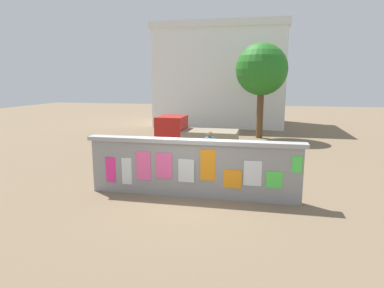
{
  "coord_description": "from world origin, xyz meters",
  "views": [
    {
      "loc": [
        1.97,
        -9.37,
        3.45
      ],
      "look_at": [
        -0.43,
        1.97,
        1.23
      ],
      "focal_mm": 31.14,
      "sensor_mm": 36.0,
      "label": 1
    }
  ],
  "objects_px": {
    "person_walking": "(209,148)",
    "tree_roadside": "(262,70)",
    "auto_rickshaw_truck": "(193,137)",
    "bicycle_near": "(162,165)",
    "motorcycle": "(258,171)"
  },
  "relations": [
    {
      "from": "person_walking",
      "to": "tree_roadside",
      "type": "xyz_separation_m",
      "value": [
        1.72,
        8.57,
        3.06
      ]
    },
    {
      "from": "auto_rickshaw_truck",
      "to": "bicycle_near",
      "type": "bearing_deg",
      "value": -100.09
    },
    {
      "from": "auto_rickshaw_truck",
      "to": "person_walking",
      "type": "relative_size",
      "value": 2.23
    },
    {
      "from": "bicycle_near",
      "to": "person_walking",
      "type": "distance_m",
      "value": 1.87
    },
    {
      "from": "motorcycle",
      "to": "person_walking",
      "type": "xyz_separation_m",
      "value": [
        -1.78,
        0.84,
        0.52
      ]
    },
    {
      "from": "motorcycle",
      "to": "bicycle_near",
      "type": "relative_size",
      "value": 1.12
    },
    {
      "from": "auto_rickshaw_truck",
      "to": "bicycle_near",
      "type": "distance_m",
      "value": 3.14
    },
    {
      "from": "motorcycle",
      "to": "tree_roadside",
      "type": "height_order",
      "value": "tree_roadside"
    },
    {
      "from": "tree_roadside",
      "to": "bicycle_near",
      "type": "bearing_deg",
      "value": -111.09
    },
    {
      "from": "bicycle_near",
      "to": "tree_roadside",
      "type": "distance_m",
      "value": 10.26
    },
    {
      "from": "auto_rickshaw_truck",
      "to": "motorcycle",
      "type": "xyz_separation_m",
      "value": [
        2.97,
        -3.53,
        -0.44
      ]
    },
    {
      "from": "auto_rickshaw_truck",
      "to": "motorcycle",
      "type": "bearing_deg",
      "value": -49.92
    },
    {
      "from": "bicycle_near",
      "to": "tree_roadside",
      "type": "relative_size",
      "value": 0.3
    },
    {
      "from": "auto_rickshaw_truck",
      "to": "person_walking",
      "type": "height_order",
      "value": "auto_rickshaw_truck"
    },
    {
      "from": "bicycle_near",
      "to": "person_walking",
      "type": "relative_size",
      "value": 1.05
    }
  ]
}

